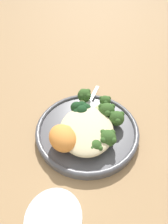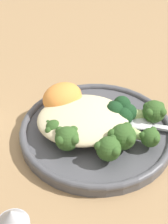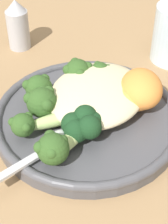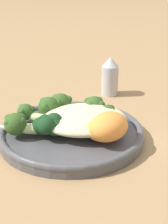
# 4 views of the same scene
# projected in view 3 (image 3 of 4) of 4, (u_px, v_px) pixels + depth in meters

# --- Properties ---
(ground_plane) EXTENTS (4.00, 4.00, 0.00)m
(ground_plane) POSITION_uv_depth(u_px,v_px,m) (90.00, 136.00, 0.48)
(ground_plane) COLOR #9E7A51
(plate) EXTENTS (0.24, 0.24, 0.02)m
(plate) POSITION_uv_depth(u_px,v_px,m) (87.00, 118.00, 0.49)
(plate) COLOR #4C4C51
(plate) RESTS_ON ground_plane
(quinoa_mound) EXTENTS (0.14, 0.12, 0.03)m
(quinoa_mound) POSITION_uv_depth(u_px,v_px,m) (97.00, 94.00, 0.48)
(quinoa_mound) COLOR beige
(quinoa_mound) RESTS_ON plate
(broccoli_stalk_0) EXTENTS (0.11, 0.06, 0.03)m
(broccoli_stalk_0) POSITION_uv_depth(u_px,v_px,m) (99.00, 81.00, 0.51)
(broccoli_stalk_0) COLOR #ADC675
(broccoli_stalk_0) RESTS_ON plate
(broccoli_stalk_1) EXTENTS (0.09, 0.09, 0.04)m
(broccoli_stalk_1) POSITION_uv_depth(u_px,v_px,m) (80.00, 77.00, 0.51)
(broccoli_stalk_1) COLOR #ADC675
(broccoli_stalk_1) RESTS_ON plate
(broccoli_stalk_2) EXTENTS (0.04, 0.12, 0.04)m
(broccoli_stalk_2) POSITION_uv_depth(u_px,v_px,m) (50.00, 93.00, 0.49)
(broccoli_stalk_2) COLOR #ADC675
(broccoli_stalk_2) RESTS_ON plate
(broccoli_stalk_3) EXTENTS (0.06, 0.09, 0.04)m
(broccoli_stalk_3) POSITION_uv_depth(u_px,v_px,m) (48.00, 104.00, 0.47)
(broccoli_stalk_3) COLOR #ADC675
(broccoli_stalk_3) RESTS_ON plate
(broccoli_stalk_4) EXTENTS (0.11, 0.09, 0.03)m
(broccoli_stalk_4) POSITION_uv_depth(u_px,v_px,m) (48.00, 120.00, 0.45)
(broccoli_stalk_4) COLOR #ADC675
(broccoli_stalk_4) RESTS_ON plate
(broccoli_stalk_5) EXTENTS (0.12, 0.04, 0.04)m
(broccoli_stalk_5) POSITION_uv_depth(u_px,v_px,m) (64.00, 139.00, 0.42)
(broccoli_stalk_5) COLOR #ADC675
(broccoli_stalk_5) RESTS_ON plate
(sweet_potato_chunk_0) EXTENTS (0.07, 0.07, 0.03)m
(sweet_potato_chunk_0) POSITION_uv_depth(u_px,v_px,m) (137.00, 96.00, 0.48)
(sweet_potato_chunk_0) COLOR orange
(sweet_potato_chunk_0) RESTS_ON plate
(sweet_potato_chunk_1) EXTENTS (0.09, 0.08, 0.05)m
(sweet_potato_chunk_1) POSITION_uv_depth(u_px,v_px,m) (141.00, 88.00, 0.48)
(sweet_potato_chunk_1) COLOR orange
(sweet_potato_chunk_1) RESTS_ON plate
(kale_tuft) EXTENTS (0.05, 0.05, 0.03)m
(kale_tuft) POSITION_uv_depth(u_px,v_px,m) (83.00, 124.00, 0.44)
(kale_tuft) COLOR #193D1E
(kale_tuft) RESTS_ON plate
(spoon) EXTENTS (0.12, 0.06, 0.01)m
(spoon) POSITION_uv_depth(u_px,v_px,m) (53.00, 145.00, 0.43)
(spoon) COLOR silver
(spoon) RESTS_ON plate
(salt_shaker) EXTENTS (0.04, 0.04, 0.09)m
(salt_shaker) POSITION_uv_depth(u_px,v_px,m) (18.00, 25.00, 0.61)
(salt_shaker) COLOR #B2B2B7
(salt_shaker) RESTS_ON ground_plane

